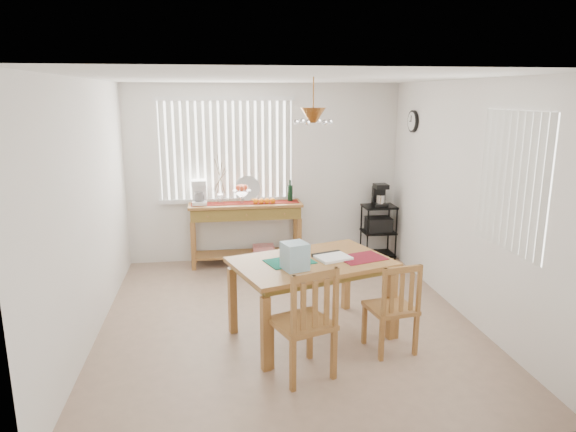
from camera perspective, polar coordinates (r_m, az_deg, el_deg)
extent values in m
cube|color=tan|center=(5.83, -0.19, -11.44)|extent=(4.00, 4.50, 0.01)
cube|color=white|center=(7.66, -2.66, 4.80)|extent=(4.00, 0.10, 2.60)
cube|color=white|center=(3.24, 5.66, -7.33)|extent=(4.00, 0.10, 2.60)
cube|color=white|center=(5.51, -21.79, 0.46)|extent=(0.10, 4.50, 2.60)
cube|color=white|center=(6.05, 19.42, 1.73)|extent=(0.10, 4.50, 2.60)
cube|color=white|center=(5.29, -0.21, 15.64)|extent=(4.00, 4.50, 0.10)
cube|color=white|center=(7.52, -6.85, 7.25)|extent=(1.90, 0.01, 1.40)
cube|color=white|center=(7.54, -13.72, 6.99)|extent=(0.07, 0.03, 1.40)
cube|color=white|center=(7.54, -12.92, 7.02)|extent=(0.07, 0.03, 1.40)
cube|color=white|center=(7.53, -12.11, 7.06)|extent=(0.07, 0.03, 1.40)
cube|color=white|center=(7.52, -11.30, 7.09)|extent=(0.07, 0.03, 1.40)
cube|color=white|center=(7.52, -10.49, 7.12)|extent=(0.07, 0.03, 1.40)
cube|color=white|center=(7.51, -9.68, 7.15)|extent=(0.07, 0.03, 1.40)
cube|color=white|center=(7.51, -8.87, 7.18)|extent=(0.07, 0.03, 1.40)
cube|color=white|center=(7.51, -8.06, 7.21)|extent=(0.07, 0.03, 1.40)
cube|color=white|center=(7.51, -7.25, 7.23)|extent=(0.07, 0.03, 1.40)
cube|color=white|center=(7.52, -6.44, 7.26)|extent=(0.07, 0.03, 1.40)
cube|color=white|center=(7.52, -5.63, 7.28)|extent=(0.07, 0.03, 1.40)
cube|color=white|center=(7.53, -4.82, 7.30)|extent=(0.07, 0.03, 1.40)
cube|color=white|center=(7.53, -4.01, 7.32)|extent=(0.07, 0.03, 1.40)
cube|color=white|center=(7.54, -3.21, 7.34)|extent=(0.07, 0.03, 1.40)
cube|color=white|center=(7.55, -2.40, 7.36)|extent=(0.07, 0.03, 1.40)
cube|color=white|center=(7.56, -1.60, 7.38)|extent=(0.07, 0.03, 1.40)
cube|color=white|center=(7.58, -0.80, 7.39)|extent=(0.07, 0.03, 1.40)
cube|color=white|center=(7.59, -0.01, 7.40)|extent=(0.07, 0.03, 1.40)
cube|color=white|center=(7.61, -6.69, 1.76)|extent=(1.98, 0.06, 0.06)
cube|color=white|center=(7.46, -7.00, 12.82)|extent=(1.98, 0.06, 0.06)
cube|color=white|center=(5.19, 23.73, 3.48)|extent=(0.01, 1.10, 1.30)
cube|color=white|center=(4.78, 26.72, 2.42)|extent=(0.03, 0.07, 1.30)
cube|color=white|center=(4.87, 25.99, 2.67)|extent=(0.03, 0.07, 1.30)
cube|color=white|center=(4.96, 25.29, 2.91)|extent=(0.03, 0.07, 1.30)
cube|color=white|center=(5.05, 24.61, 3.15)|extent=(0.03, 0.07, 1.30)
cube|color=white|center=(5.14, 23.96, 3.37)|extent=(0.03, 0.07, 1.30)
cube|color=white|center=(5.23, 23.32, 3.59)|extent=(0.03, 0.07, 1.30)
cube|color=white|center=(5.33, 22.71, 3.80)|extent=(0.03, 0.07, 1.30)
cube|color=white|center=(5.42, 22.12, 4.00)|extent=(0.03, 0.07, 1.30)
cube|color=white|center=(5.51, 21.55, 4.19)|extent=(0.03, 0.07, 1.30)
cube|color=white|center=(5.61, 21.00, 4.38)|extent=(0.03, 0.07, 1.30)
cylinder|color=black|center=(7.32, 13.72, 10.18)|extent=(0.04, 0.30, 0.30)
cylinder|color=white|center=(7.31, 13.55, 10.19)|extent=(0.01, 0.25, 0.25)
cylinder|color=#985E29|center=(4.91, 2.84, 13.23)|extent=(0.01, 0.01, 0.34)
cone|color=#985E29|center=(4.91, 2.81, 11.13)|extent=(0.24, 0.24, 0.14)
sphere|color=white|center=(4.95, 4.65, 10.43)|extent=(0.05, 0.05, 0.05)
sphere|color=white|center=(5.07, 3.40, 10.52)|extent=(0.05, 0.05, 0.05)
sphere|color=white|center=(5.04, 1.59, 10.52)|extent=(0.05, 0.05, 0.05)
sphere|color=white|center=(4.89, 0.93, 10.43)|extent=(0.05, 0.05, 0.05)
sphere|color=white|center=(4.76, 2.17, 10.35)|extent=(0.05, 0.05, 0.05)
sphere|color=white|center=(4.80, 4.08, 10.34)|extent=(0.05, 0.05, 0.05)
cube|color=#9D6A35|center=(7.41, -4.75, 1.28)|extent=(1.62, 0.46, 0.04)
cube|color=olive|center=(7.44, -4.74, 0.44)|extent=(1.56, 0.42, 0.16)
cube|color=#9D6A35|center=(7.37, -10.50, -3.33)|extent=(0.06, 0.06, 0.70)
cube|color=#9D6A35|center=(7.46, 1.26, -2.90)|extent=(0.06, 0.06, 0.70)
cube|color=#9D6A35|center=(7.71, -10.42, -2.58)|extent=(0.06, 0.06, 0.70)
cube|color=#9D6A35|center=(7.80, 0.83, -2.17)|extent=(0.06, 0.06, 0.70)
cube|color=#9D6A35|center=(7.60, -4.65, -4.18)|extent=(1.50, 0.40, 0.03)
cube|color=red|center=(7.60, -2.74, -3.63)|extent=(0.30, 0.22, 0.10)
cube|color=maroon|center=(7.41, -4.76, 1.46)|extent=(1.54, 0.25, 0.01)
cube|color=white|center=(7.39, -9.79, 1.46)|extent=(0.20, 0.24, 0.05)
cube|color=white|center=(7.45, -9.81, 2.54)|extent=(0.20, 0.08, 0.30)
cube|color=white|center=(7.32, -9.88, 3.68)|extent=(0.20, 0.22, 0.07)
cylinder|color=white|center=(7.35, -9.82, 2.11)|extent=(0.13, 0.13, 0.13)
cylinder|color=white|center=(7.38, -5.15, 1.78)|extent=(0.05, 0.05, 0.10)
cone|color=white|center=(7.36, -5.16, 2.51)|extent=(0.26, 0.26, 0.09)
sphere|color=red|center=(7.35, -4.78, 3.18)|extent=(0.08, 0.08, 0.08)
sphere|color=red|center=(7.39, -5.20, 3.24)|extent=(0.08, 0.08, 0.08)
sphere|color=red|center=(7.34, -5.57, 3.16)|extent=(0.08, 0.08, 0.08)
sphere|color=red|center=(7.29, -5.15, 3.10)|extent=(0.08, 0.08, 0.08)
sphere|color=orange|center=(7.33, -3.61, 1.65)|extent=(0.08, 0.08, 0.08)
sphere|color=orange|center=(7.34, -2.98, 1.67)|extent=(0.08, 0.08, 0.08)
sphere|color=orange|center=(7.35, -2.35, 1.69)|extent=(0.08, 0.08, 0.08)
sphere|color=orange|center=(7.36, -1.72, 1.71)|extent=(0.08, 0.08, 0.08)
cylinder|color=silver|center=(7.56, -4.49, 3.09)|extent=(0.37, 0.09, 0.36)
cylinder|color=white|center=(7.43, -7.52, 1.96)|extent=(0.08, 0.08, 0.14)
cylinder|color=#4C3823|center=(7.38, -7.60, 4.24)|extent=(0.09, 0.04, 0.45)
cylinder|color=#4C3823|center=(7.38, -7.60, 4.43)|extent=(0.14, 0.06, 0.49)
cylinder|color=#4C3823|center=(7.38, -7.59, 4.04)|extent=(0.18, 0.08, 0.37)
cylinder|color=#4C3823|center=(7.37, -7.61, 4.63)|extent=(0.06, 0.03, 0.56)
cylinder|color=#4C3823|center=(7.39, -7.59, 3.97)|extent=(0.22, 0.10, 0.31)
cylinder|color=black|center=(7.51, 0.23, 2.54)|extent=(0.08, 0.08, 0.23)
cylinder|color=black|center=(7.48, 0.24, 3.73)|extent=(0.03, 0.03, 0.08)
cylinder|color=black|center=(7.68, 8.83, -2.14)|extent=(0.02, 0.02, 0.81)
cylinder|color=black|center=(7.82, 11.92, -1.99)|extent=(0.02, 0.02, 0.81)
cylinder|color=black|center=(8.00, 8.11, -1.49)|extent=(0.02, 0.02, 0.81)
cylinder|color=black|center=(8.13, 11.09, -1.36)|extent=(0.02, 0.02, 0.81)
cube|color=black|center=(7.81, 10.11, 1.04)|extent=(0.48, 0.38, 0.03)
cube|color=black|center=(7.91, 9.99, -1.74)|extent=(0.48, 0.38, 0.02)
cube|color=black|center=(8.00, 9.89, -4.15)|extent=(0.48, 0.38, 0.02)
cube|color=black|center=(7.88, 10.03, -0.91)|extent=(0.36, 0.29, 0.21)
cube|color=black|center=(7.79, 10.17, 1.29)|extent=(0.19, 0.23, 0.05)
cube|color=black|center=(7.84, 10.03, 2.26)|extent=(0.19, 0.08, 0.29)
cube|color=black|center=(7.74, 10.25, 3.30)|extent=(0.19, 0.21, 0.07)
cylinder|color=silver|center=(7.76, 10.21, 1.89)|extent=(0.12, 0.12, 0.12)
cube|color=#9D6A35|center=(5.18, 2.63, -5.17)|extent=(1.75, 1.40, 0.04)
cube|color=olive|center=(5.20, 2.62, -5.74)|extent=(1.62, 1.27, 0.07)
cube|color=#9D6A35|center=(4.71, -2.50, -12.96)|extent=(0.10, 0.10, 0.71)
cube|color=#9D6A35|center=(5.37, 11.45, -9.79)|extent=(0.10, 0.10, 0.71)
cube|color=#9D6A35|center=(5.43, -6.18, -9.33)|extent=(0.10, 0.10, 0.71)
cube|color=#9D6A35|center=(6.01, 6.48, -7.04)|extent=(0.10, 0.10, 0.71)
cube|color=#136F58|center=(5.12, 0.19, -5.08)|extent=(0.54, 0.45, 0.01)
cube|color=maroon|center=(5.28, 8.17, -4.62)|extent=(0.54, 0.45, 0.01)
cube|color=white|center=(5.23, 5.02, -4.62)|extent=(0.39, 0.35, 0.03)
cube|color=black|center=(5.34, 4.23, -4.18)|extent=(0.32, 0.13, 0.03)
cube|color=#91BCD3|center=(4.87, 0.77, -4.48)|extent=(0.27, 0.27, 0.26)
cube|color=#9D6A35|center=(4.59, 1.56, -11.82)|extent=(0.61, 0.61, 0.05)
cube|color=#9D6A35|center=(4.95, 2.44, -13.12)|extent=(0.06, 0.06, 0.46)
cube|color=#9D6A35|center=(4.78, -1.91, -14.17)|extent=(0.06, 0.06, 0.46)
cube|color=#9D6A35|center=(4.65, 5.10, -15.06)|extent=(0.06, 0.06, 0.46)
cube|color=#9D6A35|center=(4.46, 0.54, -16.31)|extent=(0.06, 0.06, 0.46)
cube|color=#9D6A35|center=(4.41, 5.33, -8.95)|extent=(0.05, 0.05, 0.52)
cube|color=#9D6A35|center=(4.21, 0.63, -10.00)|extent=(0.05, 0.05, 0.52)
cube|color=#9D6A35|center=(4.22, 3.08, -6.64)|extent=(0.42, 0.18, 0.07)
cube|color=#9D6A35|center=(4.37, 4.32, -9.50)|extent=(0.05, 0.04, 0.42)
cube|color=#9D6A35|center=(4.32, 3.03, -9.79)|extent=(0.05, 0.04, 0.42)
cube|color=#9D6A35|center=(4.26, 1.71, -10.09)|extent=(0.05, 0.04, 0.42)
cube|color=#9D6A35|center=(5.12, 11.32, -9.98)|extent=(0.49, 0.49, 0.04)
cube|color=#9D6A35|center=(5.44, 11.98, -11.18)|extent=(0.05, 0.05, 0.41)
cube|color=#9D6A35|center=(5.28, 8.48, -11.80)|extent=(0.05, 0.05, 0.41)
cube|color=#9D6A35|center=(5.16, 14.00, -12.71)|extent=(0.05, 0.05, 0.41)
cube|color=#9D6A35|center=(4.99, 10.35, -13.44)|extent=(0.05, 0.05, 0.41)
cube|color=#9D6A35|center=(4.97, 14.37, -7.78)|extent=(0.04, 0.04, 0.46)
cube|color=#9D6A35|center=(4.79, 10.64, -8.37)|extent=(0.04, 0.04, 0.46)
cube|color=#9D6A35|center=(4.81, 12.66, -5.84)|extent=(0.38, 0.09, 0.06)
cube|color=#9D6A35|center=(4.93, 13.55, -8.16)|extent=(0.04, 0.03, 0.37)
cube|color=#9D6A35|center=(4.88, 12.53, -8.33)|extent=(0.04, 0.03, 0.37)
cube|color=#9D6A35|center=(4.84, 11.48, -8.50)|extent=(0.04, 0.03, 0.37)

